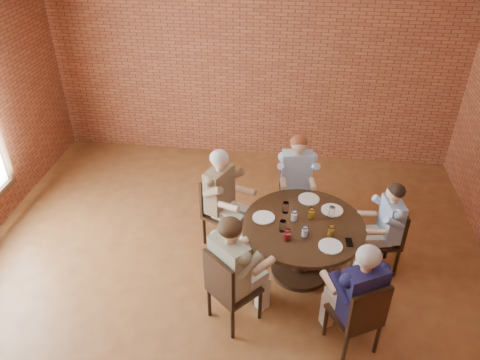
# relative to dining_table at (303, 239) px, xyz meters

# --- Properties ---
(floor) EXTENTS (7.00, 7.00, 0.00)m
(floor) POSITION_rel_dining_table_xyz_m (-0.90, -0.68, -0.53)
(floor) COLOR brown
(floor) RESTS_ON ground
(wall_back) EXTENTS (7.00, 0.00, 7.00)m
(wall_back) POSITION_rel_dining_table_xyz_m (-0.90, 2.82, 1.17)
(wall_back) COLOR brown
(wall_back) RESTS_ON ground
(dining_table) EXTENTS (1.40, 1.40, 0.75)m
(dining_table) POSITION_rel_dining_table_xyz_m (0.00, 0.00, 0.00)
(dining_table) COLOR black
(dining_table) RESTS_ON floor
(chair_a) EXTENTS (0.45, 0.45, 0.88)m
(chair_a) POSITION_rel_dining_table_xyz_m (1.02, 0.21, -0.05)
(chair_a) COLOR black
(chair_a) RESTS_ON floor
(diner_a) EXTENTS (0.66, 0.58, 1.23)m
(diner_a) POSITION_rel_dining_table_xyz_m (0.95, 0.20, 0.09)
(diner_a) COLOR #4679B6
(diner_a) RESTS_ON floor
(chair_b) EXTENTS (0.46, 0.46, 0.93)m
(chair_b) POSITION_rel_dining_table_xyz_m (-0.12, 1.08, -0.02)
(chair_b) COLOR black
(chair_b) RESTS_ON floor
(diner_b) EXTENTS (0.59, 0.69, 1.32)m
(diner_b) POSITION_rel_dining_table_xyz_m (-0.11, 1.00, 0.13)
(diner_b) COLOR #9EAFC9
(diner_b) RESTS_ON floor
(chair_c) EXTENTS (0.58, 0.58, 0.95)m
(chair_c) POSITION_rel_dining_table_xyz_m (-1.09, 0.50, -0.02)
(chair_c) COLOR black
(chair_c) RESTS_ON floor
(diner_c) EXTENTS (0.83, 0.77, 1.35)m
(diner_c) POSITION_rel_dining_table_xyz_m (-1.01, 0.47, 0.15)
(diner_c) COLOR brown
(diner_c) RESTS_ON floor
(chair_d) EXTENTS (0.64, 0.64, 0.97)m
(chair_d) POSITION_rel_dining_table_xyz_m (-0.76, -0.86, -0.01)
(chair_d) COLOR black
(chair_d) RESTS_ON floor
(diner_d) EXTENTS (0.87, 0.88, 1.38)m
(diner_d) POSITION_rel_dining_table_xyz_m (-0.70, -0.79, 0.16)
(diner_d) COLOR #B5A58E
(diner_d) RESTS_ON floor
(chair_e) EXTENTS (0.59, 0.59, 0.95)m
(chair_e) POSITION_rel_dining_table_xyz_m (0.57, -1.06, -0.02)
(chair_e) COLOR black
(chair_e) RESTS_ON floor
(diner_e) EXTENTS (0.79, 0.84, 1.35)m
(diner_e) POSITION_rel_dining_table_xyz_m (0.53, -0.98, 0.15)
(diner_e) COLOR #1A1A49
(diner_e) RESTS_ON floor
(plate_a) EXTENTS (0.26, 0.26, 0.01)m
(plate_a) POSITION_rel_dining_table_xyz_m (0.33, 0.29, 0.23)
(plate_a) COLOR white
(plate_a) RESTS_ON dining_table
(plate_b) EXTENTS (0.26, 0.26, 0.01)m
(plate_b) POSITION_rel_dining_table_xyz_m (0.05, 0.49, 0.23)
(plate_b) COLOR white
(plate_b) RESTS_ON dining_table
(plate_c) EXTENTS (0.26, 0.26, 0.01)m
(plate_c) POSITION_rel_dining_table_xyz_m (-0.47, 0.05, 0.23)
(plate_c) COLOR white
(plate_c) RESTS_ON dining_table
(plate_d) EXTENTS (0.26, 0.26, 0.01)m
(plate_d) POSITION_rel_dining_table_xyz_m (0.29, -0.36, 0.23)
(plate_d) COLOR white
(plate_d) RESTS_ON dining_table
(glass_a) EXTENTS (0.07, 0.07, 0.14)m
(glass_a) POSITION_rel_dining_table_xyz_m (0.31, 0.17, 0.29)
(glass_a) COLOR white
(glass_a) RESTS_ON dining_table
(glass_b) EXTENTS (0.07, 0.07, 0.14)m
(glass_b) POSITION_rel_dining_table_xyz_m (0.08, 0.12, 0.29)
(glass_b) COLOR white
(glass_b) RESTS_ON dining_table
(glass_c) EXTENTS (0.07, 0.07, 0.14)m
(glass_c) POSITION_rel_dining_table_xyz_m (-0.22, 0.19, 0.29)
(glass_c) COLOR white
(glass_c) RESTS_ON dining_table
(glass_d) EXTENTS (0.07, 0.07, 0.14)m
(glass_d) POSITION_rel_dining_table_xyz_m (-0.12, 0.05, 0.29)
(glass_d) COLOR white
(glass_d) RESTS_ON dining_table
(glass_e) EXTENTS (0.07, 0.07, 0.14)m
(glass_e) POSITION_rel_dining_table_xyz_m (-0.24, -0.16, 0.29)
(glass_e) COLOR white
(glass_e) RESTS_ON dining_table
(glass_f) EXTENTS (0.07, 0.07, 0.14)m
(glass_f) POSITION_rel_dining_table_xyz_m (-0.18, -0.30, 0.29)
(glass_f) COLOR white
(glass_f) RESTS_ON dining_table
(glass_g) EXTENTS (0.07, 0.07, 0.14)m
(glass_g) POSITION_rel_dining_table_xyz_m (0.01, -0.22, 0.29)
(glass_g) COLOR white
(glass_g) RESTS_ON dining_table
(glass_h) EXTENTS (0.07, 0.07, 0.14)m
(glass_h) POSITION_rel_dining_table_xyz_m (0.29, -0.17, 0.29)
(glass_h) COLOR white
(glass_h) RESTS_ON dining_table
(smartphone) EXTENTS (0.08, 0.15, 0.01)m
(smartphone) POSITION_rel_dining_table_xyz_m (0.49, -0.26, 0.23)
(smartphone) COLOR black
(smartphone) RESTS_ON dining_table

